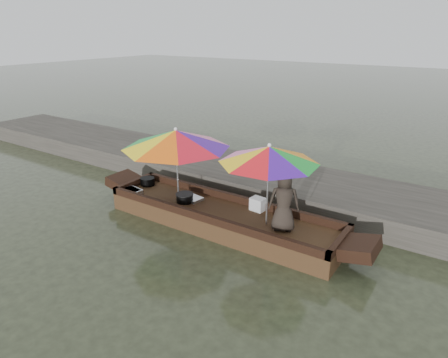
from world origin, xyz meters
The scene contains 11 objects.
water centered at (0.00, 0.00, 0.00)m, with size 80.00×80.00×0.00m, color #262B1C.
dock centered at (0.00, 2.20, 0.25)m, with size 22.00×2.20×0.50m, color #2D2B26.
boat_hull centered at (0.00, 0.00, 0.17)m, with size 4.93×1.20×0.35m, color black.
cooking_pot centered at (-2.21, 0.22, 0.44)m, with size 0.33×0.33×0.17m, color black.
tray_crayfish centered at (-2.16, -0.33, 0.39)m, with size 0.44×0.31×0.09m, color silver.
tray_scallop centered at (-0.83, 0.12, 0.38)m, with size 0.44×0.31×0.06m, color silver.
charcoal_grill centered at (-0.89, -0.05, 0.43)m, with size 0.35×0.35×0.17m, color black.
supply_bag centered at (0.59, 0.44, 0.48)m, with size 0.28×0.22×0.26m, color silver.
vendor centered at (1.36, -0.04, 0.92)m, with size 0.56×0.36×1.13m, color black.
umbrella_bow centered at (-1.10, 0.00, 1.12)m, with size 2.22×2.22×1.55m, color #4E14A5, non-canonical shape.
umbrella_stern centered at (1.01, 0.00, 1.12)m, with size 1.80×1.80×1.55m, color green, non-canonical shape.
Camera 1 is at (4.05, -5.97, 3.77)m, focal length 32.00 mm.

